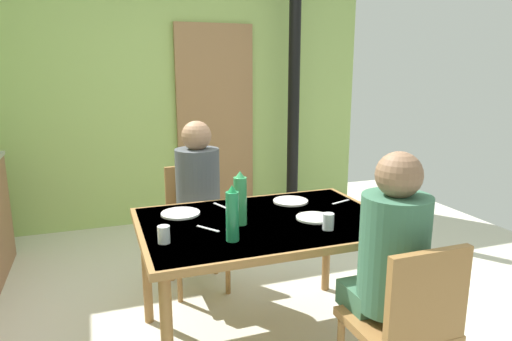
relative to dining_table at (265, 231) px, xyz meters
The scene contains 18 objects.
wall_back 2.48m from the dining_table, 94.17° to the left, with size 4.26×0.10×2.74m, color #A3C368.
door_wooden 2.34m from the dining_table, 81.91° to the left, with size 0.80×0.05×2.00m, color #9A6E46.
stove_pipe_column 2.40m from the dining_table, 61.75° to the left, with size 0.12×0.12×2.74m, color black.
dining_table is the anchor object (origin of this frame).
chair_near_diner 0.91m from the dining_table, 68.28° to the right, with size 0.40×0.40×0.87m.
chair_far_diner 0.87m from the dining_table, 105.04° to the left, with size 0.40×0.40×0.87m.
person_near_diner 0.78m from the dining_table, 64.50° to the right, with size 0.30×0.37×0.77m.
person_far_diner 0.74m from the dining_table, 107.83° to the left, with size 0.30×0.37×0.77m.
water_bottle_green_near 0.41m from the dining_table, 137.77° to the right, with size 0.06×0.06×0.28m.
water_bottle_green_far 0.26m from the dining_table, behind, with size 0.07×0.07×0.30m.
dinner_plate_near_left 0.39m from the dining_table, 44.02° to the left, with size 0.22×0.22×0.01m, color white.
dinner_plate_near_right 0.50m from the dining_table, 149.22° to the left, with size 0.22×0.22×0.01m, color white.
dinner_plate_far_center 0.29m from the dining_table, 16.24° to the right, with size 0.20×0.20×0.01m, color white.
drinking_glass_by_near_diner 0.38m from the dining_table, 45.26° to the right, with size 0.06×0.06×0.09m, color silver.
drinking_glass_by_far_diner 0.61m from the dining_table, 165.16° to the right, with size 0.06×0.06×0.09m, color silver.
cutlery_knife_near 0.60m from the dining_table, 15.05° to the left, with size 0.15×0.02×0.00m, color silver.
cutlery_fork_near 0.35m from the dining_table, behind, with size 0.15×0.02×0.00m, color silver.
cutlery_knife_far 0.38m from the dining_table, 116.64° to the left, with size 0.15×0.02×0.00m, color silver.
Camera 1 is at (-0.69, -2.23, 1.55)m, focal length 31.56 mm.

